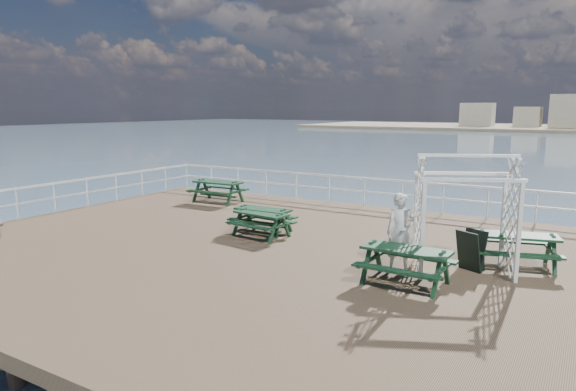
# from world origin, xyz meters

# --- Properties ---
(ground) EXTENTS (18.00, 14.00, 0.30)m
(ground) POSITION_xyz_m (0.00, 0.00, -0.15)
(ground) COLOR brown
(ground) RESTS_ON ground
(railing) EXTENTS (17.77, 13.76, 1.10)m
(railing) POSITION_xyz_m (-0.07, 2.57, 0.87)
(railing) COLOR white
(railing) RESTS_ON ground
(picnic_table_a) EXTENTS (1.99, 1.63, 0.94)m
(picnic_table_a) POSITION_xyz_m (-5.22, 4.60, 0.60)
(picnic_table_a) COLOR #12331B
(picnic_table_a) RESTS_ON ground
(picnic_table_b) EXTENTS (1.70, 1.38, 0.82)m
(picnic_table_b) POSITION_xyz_m (-0.98, 1.42, 0.52)
(picnic_table_b) COLOR #12331B
(picnic_table_b) RESTS_ON ground
(picnic_table_c) EXTENTS (2.14, 1.90, 0.88)m
(picnic_table_c) POSITION_xyz_m (5.96, 1.64, 0.56)
(picnic_table_c) COLOR #12331B
(picnic_table_c) RESTS_ON ground
(picnic_table_d) EXTENTS (1.78, 1.51, 0.79)m
(picnic_table_d) POSITION_xyz_m (-0.75, 0.98, 0.51)
(picnic_table_d) COLOR #12331B
(picnic_table_d) RESTS_ON ground
(picnic_table_e) EXTENTS (1.87, 1.53, 0.88)m
(picnic_table_e) POSITION_xyz_m (4.13, -0.86, 0.57)
(picnic_table_e) COLOR #12331B
(picnic_table_e) RESTS_ON ground
(trellis_arbor) EXTENTS (2.44, 1.95, 2.68)m
(trellis_arbor) POSITION_xyz_m (5.00, 0.51, 1.19)
(trellis_arbor) COLOR white
(trellis_arbor) RESTS_ON ground
(sandwich_board) EXTENTS (0.71, 0.63, 0.95)m
(sandwich_board) POSITION_xyz_m (5.12, 0.79, 0.46)
(sandwich_board) COLOR black
(sandwich_board) RESTS_ON ground
(person) EXTENTS (0.78, 0.69, 1.79)m
(person) POSITION_xyz_m (3.74, -0.06, 0.90)
(person) COLOR silver
(person) RESTS_ON ground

